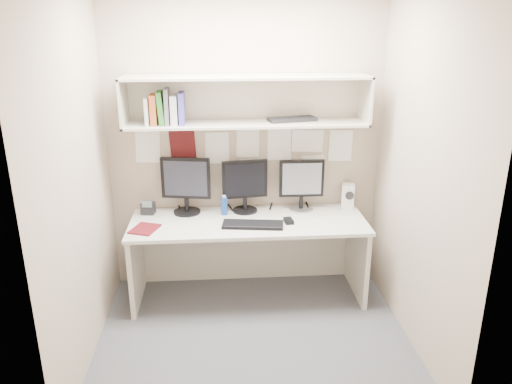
{
  "coord_description": "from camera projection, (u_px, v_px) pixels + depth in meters",
  "views": [
    {
      "loc": [
        -0.23,
        -3.28,
        2.36
      ],
      "look_at": [
        0.04,
        0.35,
        1.09
      ],
      "focal_mm": 35.0,
      "sensor_mm": 36.0,
      "label": 1
    }
  ],
  "objects": [
    {
      "name": "overhead_hutch",
      "position": [
        246.0,
        100.0,
        4.12
      ],
      "size": [
        2.0,
        0.38,
        0.4
      ],
      "color": "beige",
      "rests_on": "wall_back"
    },
    {
      "name": "monitor_center",
      "position": [
        245.0,
        184.0,
        4.37
      ],
      "size": [
        0.4,
        0.22,
        0.46
      ],
      "rotation": [
        0.0,
        0.0,
        0.14
      ],
      "color": "black",
      "rests_on": "desk"
    },
    {
      "name": "desk_phone",
      "position": [
        148.0,
        208.0,
        4.37
      ],
      "size": [
        0.13,
        0.12,
        0.14
      ],
      "rotation": [
        0.0,
        0.0,
        -0.15
      ],
      "color": "black",
      "rests_on": "desk"
    },
    {
      "name": "wall_back",
      "position": [
        246.0,
        145.0,
        4.39
      ],
      "size": [
        2.4,
        0.02,
        2.6
      ],
      "primitive_type": "cube",
      "color": "tan",
      "rests_on": "ground"
    },
    {
      "name": "blue_bottle",
      "position": [
        224.0,
        205.0,
        4.34
      ],
      "size": [
        0.06,
        0.06,
        0.18
      ],
      "color": "navy",
      "rests_on": "desk"
    },
    {
      "name": "wall_right",
      "position": [
        422.0,
        176.0,
        3.53
      ],
      "size": [
        0.02,
        2.0,
        2.6
      ],
      "primitive_type": "cube",
      "color": "tan",
      "rests_on": "ground"
    },
    {
      "name": "pinned_papers",
      "position": [
        246.0,
        151.0,
        4.4
      ],
      "size": [
        1.92,
        0.01,
        0.48
      ],
      "primitive_type": null,
      "color": "white",
      "rests_on": "wall_back"
    },
    {
      "name": "floor",
      "position": [
        254.0,
        339.0,
        3.88
      ],
      "size": [
        2.4,
        2.0,
        0.01
      ],
      "primitive_type": "cube",
      "color": "#46474B",
      "rests_on": "ground"
    },
    {
      "name": "mouse",
      "position": [
        288.0,
        221.0,
        4.19
      ],
      "size": [
        0.08,
        0.12,
        0.03
      ],
      "primitive_type": "cube",
      "rotation": [
        0.0,
        0.0,
        0.14
      ],
      "color": "black",
      "rests_on": "desk"
    },
    {
      "name": "monitor_left",
      "position": [
        186.0,
        183.0,
        4.33
      ],
      "size": [
        0.43,
        0.24,
        0.5
      ],
      "rotation": [
        0.0,
        0.0,
        -0.17
      ],
      "color": "black",
      "rests_on": "desk"
    },
    {
      "name": "monitor_right",
      "position": [
        302.0,
        183.0,
        4.41
      ],
      "size": [
        0.39,
        0.22,
        0.46
      ],
      "rotation": [
        0.0,
        0.0,
        -0.02
      ],
      "color": "#A5A5AA",
      "rests_on": "desk"
    },
    {
      "name": "wall_left",
      "position": [
        76.0,
        184.0,
        3.36
      ],
      "size": [
        0.02,
        2.0,
        2.6
      ],
      "primitive_type": "cube",
      "color": "tan",
      "rests_on": "ground"
    },
    {
      "name": "book_stack",
      "position": [
        166.0,
        109.0,
        4.01
      ],
      "size": [
        0.31,
        0.18,
        0.29
      ],
      "color": "beige",
      "rests_on": "overhead_hutch"
    },
    {
      "name": "wall_front",
      "position": [
        268.0,
        240.0,
        2.51
      ],
      "size": [
        2.4,
        0.02,
        2.6
      ],
      "primitive_type": "cube",
      "color": "tan",
      "rests_on": "ground"
    },
    {
      "name": "speaker",
      "position": [
        348.0,
        196.0,
        4.5
      ],
      "size": [
        0.13,
        0.14,
        0.22
      ],
      "rotation": [
        0.0,
        0.0,
        -0.24
      ],
      "color": "silver",
      "rests_on": "desk"
    },
    {
      "name": "keyboard",
      "position": [
        253.0,
        225.0,
        4.12
      ],
      "size": [
        0.52,
        0.24,
        0.02
      ],
      "primitive_type": "cube",
      "rotation": [
        0.0,
        0.0,
        -0.13
      ],
      "color": "black",
      "rests_on": "desk"
    },
    {
      "name": "hutch_tray",
      "position": [
        292.0,
        119.0,
        4.18
      ],
      "size": [
        0.43,
        0.24,
        0.03
      ],
      "primitive_type": "cube",
      "rotation": [
        0.0,
        0.0,
        0.22
      ],
      "color": "black",
      "rests_on": "overhead_hutch"
    },
    {
      "name": "maroon_notebook",
      "position": [
        145.0,
        229.0,
        4.05
      ],
      "size": [
        0.26,
        0.29,
        0.01
      ],
      "primitive_type": "cube",
      "rotation": [
        0.0,
        0.0,
        -0.35
      ],
      "color": "#560E14",
      "rests_on": "desk"
    },
    {
      "name": "desk",
      "position": [
        248.0,
        258.0,
        4.37
      ],
      "size": [
        2.0,
        0.7,
        0.73
      ],
      "color": "beige",
      "rests_on": "floor"
    }
  ]
}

